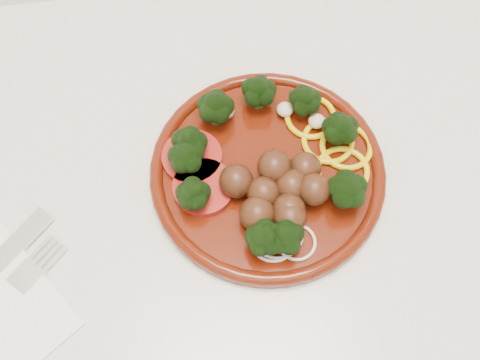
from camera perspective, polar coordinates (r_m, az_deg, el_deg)
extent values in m
cube|color=beige|center=(1.06, -9.04, -13.63)|extent=(2.40, 0.60, 0.87)
cube|color=silver|center=(0.64, -14.78, -4.74)|extent=(2.40, 0.60, 0.03)
cylinder|color=#471105|center=(0.62, 2.61, 0.61)|extent=(0.24, 0.24, 0.01)
torus|color=#471105|center=(0.61, 2.63, 0.86)|extent=(0.24, 0.24, 0.01)
sphere|color=#4B2412|center=(0.58, 4.66, -2.79)|extent=(0.03, 0.03, 0.03)
sphere|color=#4B2412|center=(0.59, 2.23, -1.17)|extent=(0.03, 0.03, 0.03)
sphere|color=#4B2412|center=(0.59, 4.92, -0.51)|extent=(0.03, 0.03, 0.03)
sphere|color=#4B2412|center=(0.60, 3.21, 1.03)|extent=(0.03, 0.03, 0.03)
sphere|color=#4B2412|center=(0.59, 7.00, -1.10)|extent=(0.03, 0.03, 0.03)
sphere|color=#4B2412|center=(0.58, 1.62, -3.26)|extent=(0.03, 0.03, 0.03)
sphere|color=#4B2412|center=(0.59, -0.36, -0.08)|extent=(0.03, 0.03, 0.03)
sphere|color=#4B2412|center=(0.60, 6.18, 1.16)|extent=(0.03, 0.03, 0.03)
sphere|color=#4B2412|center=(0.58, 4.74, -3.52)|extent=(0.03, 0.03, 0.03)
torus|color=#DDB908|center=(0.63, 8.34, 3.69)|extent=(0.06, 0.06, 0.01)
torus|color=#DDB908|center=(0.62, 9.70, 0.91)|extent=(0.06, 0.06, 0.01)
torus|color=#DDB908|center=(0.65, 6.71, 5.97)|extent=(0.06, 0.06, 0.01)
torus|color=#DDB908|center=(0.63, 10.05, 3.12)|extent=(0.06, 0.06, 0.01)
cylinder|color=#720A07|center=(0.62, -4.57, 2.19)|extent=(0.06, 0.06, 0.01)
cylinder|color=#720A07|center=(0.60, -3.49, -0.70)|extent=(0.06, 0.06, 0.01)
torus|color=beige|center=(0.58, 3.15, -5.70)|extent=(0.05, 0.05, 0.00)
torus|color=beige|center=(0.58, 5.38, -5.88)|extent=(0.04, 0.04, 0.00)
torus|color=beige|center=(0.59, 3.50, -5.09)|extent=(0.05, 0.05, 0.00)
ellipsoid|color=#C6B793|center=(0.64, 4.28, 6.64)|extent=(0.02, 0.02, 0.01)
ellipsoid|color=#C6B793|center=(0.64, -1.32, 6.49)|extent=(0.02, 0.02, 0.01)
ellipsoid|color=#C6B793|center=(0.64, 7.27, 5.52)|extent=(0.02, 0.02, 0.01)
cube|color=silver|center=(0.61, -19.64, -8.60)|extent=(0.04, 0.04, 0.00)
cube|color=silver|center=(0.61, -17.19, -7.28)|extent=(0.03, 0.03, 0.00)
cube|color=silver|center=(0.61, -17.62, -6.91)|extent=(0.03, 0.03, 0.00)
cube|color=silver|center=(0.62, -18.04, -6.54)|extent=(0.03, 0.03, 0.00)
cube|color=silver|center=(0.62, -18.46, -6.17)|extent=(0.03, 0.03, 0.00)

